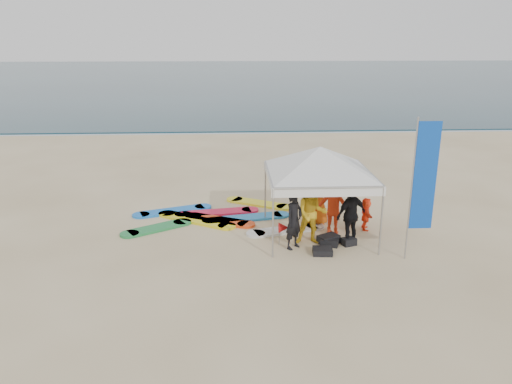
{
  "coord_description": "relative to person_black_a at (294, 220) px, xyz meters",
  "views": [
    {
      "loc": [
        -1.14,
        -10.7,
        5.38
      ],
      "look_at": [
        -0.45,
        2.6,
        1.2
      ],
      "focal_mm": 35.0,
      "sensor_mm": 36.0,
      "label": 1
    }
  ],
  "objects": [
    {
      "name": "canopy_tent",
      "position": [
        0.77,
        0.82,
        1.77
      ],
      "size": [
        3.88,
        3.88,
        2.92
      ],
      "color": "#A5A5A8",
      "rests_on": "ground"
    },
    {
      "name": "person_orange_a",
      "position": [
        1.25,
        0.99,
        0.06
      ],
      "size": [
        1.24,
        0.99,
        1.68
      ],
      "primitive_type": "imported",
      "rotation": [
        0.0,
        0.0,
        2.75
      ],
      "color": "red",
      "rests_on": "ground"
    },
    {
      "name": "surfboard_spread",
      "position": [
        -2.0,
        2.34,
        -0.74
      ],
      "size": [
        5.54,
        3.62,
        0.07
      ],
      "color": "yellow",
      "rests_on": "ground"
    },
    {
      "name": "person_black_a",
      "position": [
        0.0,
        0.0,
        0.0
      ],
      "size": [
        0.67,
        0.66,
        1.56
      ],
      "primitive_type": "imported",
      "rotation": [
        0.0,
        0.0,
        0.78
      ],
      "color": "black",
      "rests_on": "ground"
    },
    {
      "name": "shoreline_foam",
      "position": [
        -0.49,
        16.78,
        -0.77
      ],
      "size": [
        160.0,
        1.2,
        0.01
      ],
      "primitive_type": "cube",
      "color": "silver",
      "rests_on": "ground"
    },
    {
      "name": "feather_flag",
      "position": [
        3.0,
        -0.82,
        1.34
      ],
      "size": [
        0.6,
        0.04,
        3.59
      ],
      "color": "#A5A5A8",
      "rests_on": "ground"
    },
    {
      "name": "gear_pile",
      "position": [
        0.99,
        0.02,
        -0.68
      ],
      "size": [
        1.29,
        1.23,
        0.22
      ],
      "color": "black",
      "rests_on": "ground"
    },
    {
      "name": "person_seated",
      "position": [
        2.25,
        1.22,
        -0.3
      ],
      "size": [
        0.42,
        0.92,
        0.95
      ],
      "primitive_type": "imported",
      "rotation": [
        0.0,
        0.0,
        1.41
      ],
      "color": "#FF3A16",
      "rests_on": "ground"
    },
    {
      "name": "ground",
      "position": [
        -0.49,
        -1.42,
        -0.78
      ],
      "size": [
        120.0,
        120.0,
        0.0
      ],
      "primitive_type": "plane",
      "color": "beige",
      "rests_on": "ground"
    },
    {
      "name": "person_black_b",
      "position": [
        1.56,
        0.22,
        0.05
      ],
      "size": [
        1.04,
        0.83,
        1.65
      ],
      "primitive_type": "imported",
      "rotation": [
        0.0,
        0.0,
        3.66
      ],
      "color": "black",
      "rests_on": "ground"
    },
    {
      "name": "marker_pennant",
      "position": [
        -0.24,
        0.2,
        -0.28
      ],
      "size": [
        0.28,
        0.28,
        0.64
      ],
      "color": "#A5A5A8",
      "rests_on": "ground"
    },
    {
      "name": "person_orange_b",
      "position": [
        0.89,
        1.72,
        0.11
      ],
      "size": [
        0.9,
        0.62,
        1.78
      ],
      "primitive_type": "imported",
      "rotation": [
        0.0,
        0.0,
        3.2
      ],
      "color": "#DB5F13",
      "rests_on": "ground"
    },
    {
      "name": "ocean",
      "position": [
        -0.49,
        58.58,
        -0.74
      ],
      "size": [
        160.0,
        84.0,
        0.08
      ],
      "primitive_type": "cube",
      "color": "#0C2633",
      "rests_on": "ground"
    },
    {
      "name": "person_yellow",
      "position": [
        0.51,
        0.27,
        0.08
      ],
      "size": [
        0.88,
        0.7,
        1.72
      ],
      "primitive_type": "imported",
      "rotation": [
        0.0,
        0.0,
        -0.06
      ],
      "color": "gold",
      "rests_on": "ground"
    }
  ]
}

